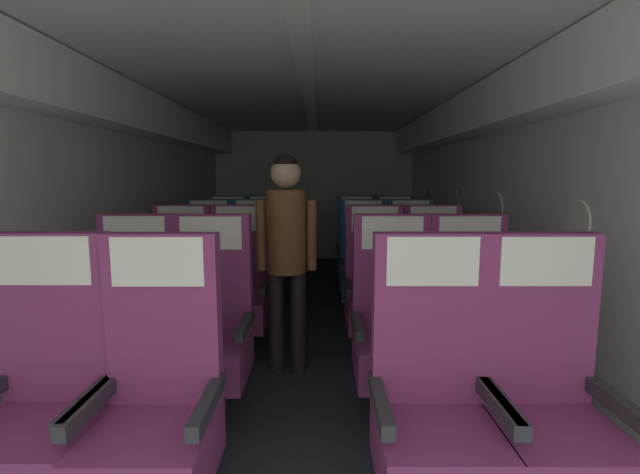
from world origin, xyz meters
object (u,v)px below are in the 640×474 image
at_px(seat_b_right_aisle, 468,331).
at_px(flight_attendant, 284,241).
at_px(seat_b_right_window, 391,331).
at_px(seat_c_right_aisle, 431,292).
at_px(seat_c_left_aisle, 237,292).
at_px(seat_d_right_window, 361,269).
at_px(seat_a_left_aisle, 154,412).
at_px(seat_e_right_window, 354,253).
at_px(seat_a_right_window, 431,410).
at_px(seat_b_left_aisle, 208,332).
at_px(seat_e_right_aisle, 393,253).
at_px(seat_b_left_window, 131,331).
at_px(seat_d_right_aisle, 409,269).
at_px(seat_a_right_aisle, 546,410).
at_px(seat_c_right_window, 373,292).
at_px(seat_e_left_window, 226,253).
at_px(seat_e_left_aisle, 263,253).
at_px(seat_a_left_window, 40,409).
at_px(seat_c_left_window, 178,292).
at_px(seat_d_left_window, 206,269).
at_px(seat_d_left_aisle, 253,269).

height_order(seat_b_right_aisle, flight_attendant, flight_attendant).
bearing_deg(seat_b_right_window, seat_c_right_aisle, 62.19).
distance_m(seat_c_left_aisle, seat_d_right_window, 1.41).
height_order(seat_a_left_aisle, seat_e_right_window, same).
distance_m(seat_a_right_window, seat_e_right_window, 3.66).
bearing_deg(seat_b_right_window, seat_b_left_aisle, -179.44).
distance_m(seat_e_right_aisle, flight_attendant, 2.53).
height_order(seat_b_left_window, seat_d_right_aisle, same).
xyz_separation_m(seat_a_right_aisle, seat_c_right_window, (-0.47, 1.81, 0.00)).
bearing_deg(seat_a_right_window, seat_b_left_window, 149.67).
height_order(seat_a_left_aisle, seat_c_right_window, same).
relative_size(seat_b_left_window, seat_e_right_aisle, 1.00).
relative_size(seat_c_right_window, flight_attendant, 0.76).
xyz_separation_m(seat_e_left_window, seat_e_left_aisle, (0.45, 0.00, 0.00)).
height_order(seat_b_left_window, seat_d_right_window, same).
relative_size(seat_d_right_aisle, seat_e_right_window, 1.00).
distance_m(seat_e_left_window, seat_e_right_window, 1.57).
relative_size(seat_a_right_window, seat_c_right_window, 1.00).
xyz_separation_m(seat_a_left_window, seat_b_right_aisle, (2.02, 0.90, 0.00)).
xyz_separation_m(seat_a_left_aisle, seat_a_right_window, (1.10, 0.01, 0.00)).
bearing_deg(seat_c_right_aisle, seat_c_left_window, 179.50).
distance_m(seat_a_right_window, flight_attendant, 1.68).
relative_size(seat_b_left_window, seat_c_left_window, 1.00).
relative_size(seat_b_left_aisle, seat_c_right_aisle, 1.00).
distance_m(seat_e_left_window, flight_attendant, 2.41).
xyz_separation_m(seat_c_right_window, seat_e_left_aisle, (-1.11, 1.83, 0.00)).
distance_m(seat_a_right_window, seat_e_right_aisle, 3.68).
relative_size(seat_b_left_aisle, seat_b_right_aisle, 1.00).
bearing_deg(seat_b_left_window, seat_e_left_aisle, 80.36).
bearing_deg(seat_a_left_aisle, seat_c_right_window, 59.02).
bearing_deg(seat_d_left_window, seat_c_right_window, -30.34).
xyz_separation_m(seat_a_right_aisle, seat_a_right_window, (-0.46, 0.00, 0.00)).
xyz_separation_m(seat_a_left_aisle, seat_d_right_window, (1.09, 2.73, 0.00)).
xyz_separation_m(seat_c_left_window, seat_e_right_window, (1.58, 1.82, 0.00)).
height_order(seat_a_left_aisle, seat_d_right_aisle, same).
distance_m(seat_a_left_window, seat_c_right_window, 2.38).
bearing_deg(seat_e_right_aisle, seat_b_left_aisle, -119.76).
xyz_separation_m(seat_a_left_window, seat_d_right_aisle, (2.03, 2.71, 0.00)).
relative_size(seat_c_left_aisle, seat_c_right_aisle, 1.00).
bearing_deg(seat_d_right_window, seat_b_right_aisle, -75.55).
distance_m(seat_a_left_window, seat_d_left_window, 2.72).
distance_m(seat_a_left_window, seat_c_left_aisle, 1.88).
xyz_separation_m(seat_d_left_aisle, seat_e_left_window, (-0.46, 0.92, 0.00)).
height_order(seat_c_right_aisle, seat_e_left_aisle, same).
relative_size(seat_b_right_window, seat_c_left_window, 1.00).
xyz_separation_m(seat_c_left_window, seat_e_left_window, (0.01, 1.81, 0.00)).
height_order(seat_a_left_aisle, seat_d_left_window, same).
height_order(seat_a_right_aisle, seat_d_left_window, same).
height_order(seat_e_left_window, seat_e_left_aisle, same).
distance_m(seat_c_left_window, seat_e_right_window, 2.41).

